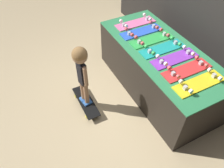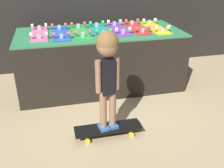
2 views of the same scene
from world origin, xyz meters
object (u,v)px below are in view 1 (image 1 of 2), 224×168
Objects in this scene: skateboard_blue_on_rack at (142,31)px; skateboard_yellow_on_rack at (199,83)px; skateboard_green_on_rack at (152,39)px; skateboard_teal_on_rack at (163,48)px; skateboard_on_floor at (86,102)px; skateboard_red_on_rack at (187,69)px; child at (81,67)px; skateboard_pink_on_rack at (135,23)px; skateboard_purple_on_rack at (175,58)px.

skateboard_blue_on_rack is 1.00× the size of skateboard_yellow_on_rack.
skateboard_teal_on_rack is (0.25, 0.01, 0.00)m from skateboard_green_on_rack.
skateboard_teal_on_rack is (0.51, 0.03, 0.00)m from skateboard_blue_on_rack.
skateboard_green_on_rack is 1.00× the size of skateboard_on_floor.
skateboard_on_floor is (0.09, -1.16, -0.71)m from skateboard_green_on_rack.
skateboard_teal_on_rack reaches higher than skateboard_on_floor.
skateboard_red_on_rack is 0.69× the size of child.
skateboard_yellow_on_rack is 0.69× the size of child.
skateboard_green_on_rack is 1.01m from skateboard_yellow_on_rack.
skateboard_blue_on_rack is 1.39m from skateboard_on_floor.
skateboard_on_floor is at bearing -119.65° from skateboard_red_on_rack.
skateboard_on_floor is (-0.67, -1.17, -0.71)m from skateboard_red_on_rack.
skateboard_on_floor is (-0.92, -1.15, -0.71)m from skateboard_yellow_on_rack.
skateboard_blue_on_rack and skateboard_teal_on_rack have the same top height.
skateboard_on_floor is (0.35, -1.14, -0.71)m from skateboard_blue_on_rack.
skateboard_pink_on_rack is 0.51m from skateboard_green_on_rack.
skateboard_blue_on_rack is 1.19m from child.
skateboard_teal_on_rack is 1.00× the size of skateboard_purple_on_rack.
skateboard_green_on_rack and skateboard_purple_on_rack have the same top height.
child is (-0.67, -1.17, -0.01)m from skateboard_red_on_rack.
skateboard_blue_on_rack is at bearing -175.89° from skateboard_green_on_rack.
skateboard_blue_on_rack is 1.00× the size of skateboard_teal_on_rack.
skateboard_pink_on_rack is 1.00× the size of skateboard_red_on_rack.
skateboard_green_on_rack is 1.00× the size of skateboard_purple_on_rack.
skateboard_purple_on_rack is at bearing 176.18° from skateboard_yellow_on_rack.
skateboard_green_on_rack is at bearing -177.98° from skateboard_teal_on_rack.
skateboard_yellow_on_rack is 1.47m from child.
skateboard_teal_on_rack is 1.38m from skateboard_on_floor.
skateboard_pink_on_rack is 1.27m from skateboard_red_on_rack.
skateboard_teal_on_rack and skateboard_purple_on_rack have the same top height.
skateboard_purple_on_rack is (0.51, 0.02, 0.00)m from skateboard_green_on_rack.
child is (0.00, -0.00, 0.71)m from skateboard_on_floor.
skateboard_pink_on_rack and skateboard_yellow_on_rack have the same top height.
skateboard_on_floor is (-0.16, -1.17, -0.71)m from skateboard_teal_on_rack.
skateboard_yellow_on_rack is 1.00× the size of skateboard_on_floor.
child reaches higher than skateboard_teal_on_rack.
skateboard_red_on_rack is at bearing -1.70° from skateboard_purple_on_rack.
skateboard_pink_on_rack and skateboard_purple_on_rack have the same top height.
child reaches higher than skateboard_on_floor.
skateboard_red_on_rack is (1.01, 0.03, 0.00)m from skateboard_blue_on_rack.
skateboard_blue_on_rack is at bearing 106.94° from skateboard_on_floor.
child is at bearing -63.11° from skateboard_pink_on_rack.
skateboard_pink_on_rack is at bearing 179.76° from skateboard_purple_on_rack.
skateboard_on_floor is 0.69× the size of child.
skateboard_pink_on_rack is at bearing 178.57° from skateboard_yellow_on_rack.
skateboard_teal_on_rack and skateboard_red_on_rack have the same top height.
skateboard_red_on_rack is 1.00× the size of skateboard_yellow_on_rack.
skateboard_on_floor is at bearing -97.82° from skateboard_teal_on_rack.
skateboard_yellow_on_rack is (0.25, -0.03, 0.00)m from skateboard_red_on_rack.
skateboard_pink_on_rack is at bearing 107.91° from child.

